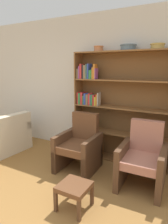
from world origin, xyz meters
TOP-DOWN VIEW (x-y plane):
  - wall_back at (0.00, 2.51)m, footprint 12.00×0.06m
  - bookshelf at (0.27, 2.34)m, footprint 1.90×0.30m
  - bowl_olive at (-0.06, 2.32)m, footprint 0.18×0.18m
  - bowl_brass at (0.49, 2.32)m, footprint 0.28×0.28m
  - bowl_cream at (0.97, 2.32)m, footprint 0.23×0.23m
  - armchair_leather at (-0.09, 1.67)m, footprint 0.66×0.70m
  - armchair_cushioned at (0.99, 1.67)m, footprint 0.67×0.70m
  - footstool at (0.37, 0.75)m, footprint 0.37×0.37m

SIDE VIEW (x-z plane):
  - footstool at x=0.37m, z-range 0.11..0.44m
  - armchair_leather at x=-0.09m, z-range -0.06..0.90m
  - armchair_cushioned at x=0.99m, z-range -0.06..0.90m
  - bookshelf at x=0.27m, z-range -0.04..1.99m
  - wall_back at x=0.00m, z-range 0.00..2.75m
  - bowl_cream at x=0.97m, z-range 2.03..2.12m
  - bowl_brass at x=0.49m, z-range 2.03..2.13m
  - bowl_olive at x=-0.06m, z-range 2.03..2.13m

